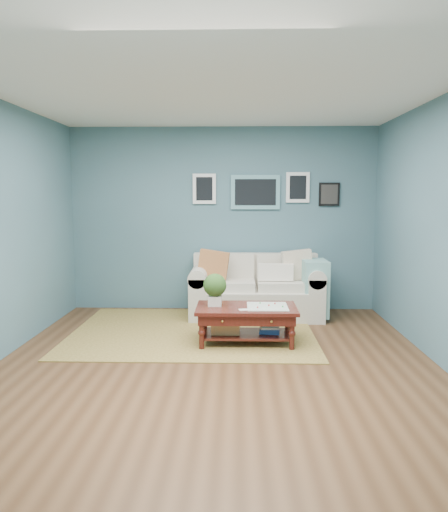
{
  "coord_description": "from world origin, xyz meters",
  "views": [
    {
      "loc": [
        0.21,
        -4.91,
        1.71
      ],
      "look_at": [
        0.06,
        1.0,
        0.99
      ],
      "focal_mm": 35.0,
      "sensor_mm": 36.0,
      "label": 1
    }
  ],
  "objects": [
    {
      "name": "coffee_table",
      "position": [
        0.26,
        0.73,
        0.36
      ],
      "size": [
        1.15,
        0.67,
        0.81
      ],
      "rotation": [
        0.0,
        0.0,
        -0.0
      ],
      "color": "#33130A",
      "rests_on": "ground"
    },
    {
      "name": "room_shell",
      "position": [
        0.01,
        0.06,
        1.36
      ],
      "size": [
        5.0,
        5.02,
        2.7
      ],
      "color": "brown",
      "rests_on": "ground"
    },
    {
      "name": "area_rug",
      "position": [
        -0.34,
        1.19,
        0.01
      ],
      "size": [
        2.99,
        2.39,
        0.01
      ],
      "primitive_type": "cube",
      "color": "brown",
      "rests_on": "ground"
    },
    {
      "name": "loveseat",
      "position": [
        0.56,
        2.03,
        0.39
      ],
      "size": [
        1.88,
        0.85,
        0.97
      ],
      "color": "beige",
      "rests_on": "ground"
    }
  ]
}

